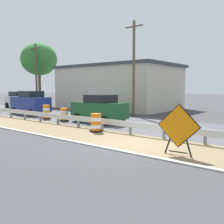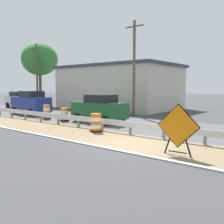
{
  "view_description": "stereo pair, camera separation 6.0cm",
  "coord_description": "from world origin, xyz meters",
  "px_view_note": "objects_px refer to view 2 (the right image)",
  "views": [
    {
      "loc": [
        -9.36,
        -6.34,
        2.62
      ],
      "look_at": [
        2.0,
        2.77,
        1.15
      ],
      "focal_mm": 40.81,
      "sensor_mm": 36.0,
      "label": 1
    },
    {
      "loc": [
        -9.32,
        -6.38,
        2.62
      ],
      "look_at": [
        2.0,
        2.77,
        1.15
      ],
      "focal_mm": 40.81,
      "sensor_mm": 36.0,
      "label": 2
    }
  ],
  "objects_px": {
    "warning_sign_diamond": "(178,128)",
    "traffic_barrel_mid": "(47,113)",
    "car_lead_near_lane": "(31,103)",
    "traffic_barrel_close": "(64,115)",
    "traffic_barrel_nearest": "(96,124)",
    "utility_pole_near": "(134,67)",
    "utility_pole_mid": "(37,75)",
    "car_trailing_near_lane": "(20,100)",
    "car_lead_far_lane": "(100,108)"
  },
  "relations": [
    {
      "from": "warning_sign_diamond",
      "to": "traffic_barrel_mid",
      "type": "distance_m",
      "value": 13.35
    },
    {
      "from": "car_lead_near_lane",
      "to": "traffic_barrel_close",
      "type": "bearing_deg",
      "value": 171.86
    },
    {
      "from": "traffic_barrel_nearest",
      "to": "utility_pole_near",
      "type": "height_order",
      "value": "utility_pole_near"
    },
    {
      "from": "warning_sign_diamond",
      "to": "utility_pole_near",
      "type": "xyz_separation_m",
      "value": [
        9.91,
        8.72,
        3.25
      ]
    },
    {
      "from": "utility_pole_near",
      "to": "utility_pole_mid",
      "type": "distance_m",
      "value": 14.19
    },
    {
      "from": "utility_pole_mid",
      "to": "car_trailing_near_lane",
      "type": "bearing_deg",
      "value": 136.91
    },
    {
      "from": "warning_sign_diamond",
      "to": "car_lead_far_lane",
      "type": "distance_m",
      "value": 9.62
    },
    {
      "from": "traffic_barrel_nearest",
      "to": "car_lead_near_lane",
      "type": "relative_size",
      "value": 0.24
    },
    {
      "from": "car_lead_near_lane",
      "to": "utility_pole_mid",
      "type": "relative_size",
      "value": 0.57
    },
    {
      "from": "traffic_barrel_close",
      "to": "car_trailing_near_lane",
      "type": "distance_m",
      "value": 14.24
    },
    {
      "from": "car_lead_far_lane",
      "to": "traffic_barrel_nearest",
      "type": "bearing_deg",
      "value": 128.92
    },
    {
      "from": "traffic_barrel_mid",
      "to": "car_lead_near_lane",
      "type": "distance_m",
      "value": 4.26
    },
    {
      "from": "traffic_barrel_mid",
      "to": "utility_pole_mid",
      "type": "height_order",
      "value": "utility_pole_mid"
    },
    {
      "from": "warning_sign_diamond",
      "to": "utility_pole_mid",
      "type": "xyz_separation_m",
      "value": [
        9.71,
        22.91,
        2.98
      ]
    },
    {
      "from": "traffic_barrel_nearest",
      "to": "car_lead_near_lane",
      "type": "distance_m",
      "value": 11.46
    },
    {
      "from": "utility_pole_near",
      "to": "traffic_barrel_nearest",
      "type": "bearing_deg",
      "value": -160.56
    },
    {
      "from": "car_trailing_near_lane",
      "to": "utility_pole_mid",
      "type": "distance_m",
      "value": 3.69
    },
    {
      "from": "warning_sign_diamond",
      "to": "traffic_barrel_close",
      "type": "bearing_deg",
      "value": -112.35
    },
    {
      "from": "traffic_barrel_close",
      "to": "car_lead_near_lane",
      "type": "xyz_separation_m",
      "value": [
        1.11,
        6.05,
        0.65
      ]
    },
    {
      "from": "traffic_barrel_close",
      "to": "utility_pole_mid",
      "type": "xyz_separation_m",
      "value": [
        6.03,
        12.06,
        3.59
      ]
    },
    {
      "from": "car_lead_near_lane",
      "to": "utility_pole_near",
      "type": "relative_size",
      "value": 0.53
    },
    {
      "from": "traffic_barrel_nearest",
      "to": "car_lead_near_lane",
      "type": "height_order",
      "value": "car_lead_near_lane"
    },
    {
      "from": "traffic_barrel_mid",
      "to": "car_trailing_near_lane",
      "type": "bearing_deg",
      "value": 68.09
    },
    {
      "from": "traffic_barrel_nearest",
      "to": "traffic_barrel_mid",
      "type": "distance_m",
      "value": 7.23
    },
    {
      "from": "car_lead_near_lane",
      "to": "car_trailing_near_lane",
      "type": "distance_m",
      "value": 8.18
    },
    {
      "from": "warning_sign_diamond",
      "to": "traffic_barrel_nearest",
      "type": "relative_size",
      "value": 1.88
    },
    {
      "from": "traffic_barrel_close",
      "to": "car_lead_far_lane",
      "type": "height_order",
      "value": "car_lead_far_lane"
    },
    {
      "from": "car_trailing_near_lane",
      "to": "car_lead_far_lane",
      "type": "xyz_separation_m",
      "value": [
        -3.32,
        -16.03,
        0.01
      ]
    },
    {
      "from": "traffic_barrel_close",
      "to": "utility_pole_near",
      "type": "height_order",
      "value": "utility_pole_near"
    },
    {
      "from": "utility_pole_near",
      "to": "utility_pole_mid",
      "type": "xyz_separation_m",
      "value": [
        -0.2,
        14.19,
        -0.28
      ]
    },
    {
      "from": "warning_sign_diamond",
      "to": "car_lead_near_lane",
      "type": "xyz_separation_m",
      "value": [
        4.79,
        16.9,
        0.04
      ]
    },
    {
      "from": "traffic_barrel_nearest",
      "to": "traffic_barrel_mid",
      "type": "height_order",
      "value": "traffic_barrel_mid"
    },
    {
      "from": "traffic_barrel_close",
      "to": "traffic_barrel_mid",
      "type": "distance_m",
      "value": 2.02
    },
    {
      "from": "traffic_barrel_nearest",
      "to": "traffic_barrel_mid",
      "type": "relative_size",
      "value": 0.93
    },
    {
      "from": "warning_sign_diamond",
      "to": "utility_pole_mid",
      "type": "distance_m",
      "value": 25.06
    },
    {
      "from": "car_lead_near_lane",
      "to": "car_lead_far_lane",
      "type": "height_order",
      "value": "car_lead_near_lane"
    },
    {
      "from": "traffic_barrel_close",
      "to": "car_lead_near_lane",
      "type": "distance_m",
      "value": 6.19
    },
    {
      "from": "traffic_barrel_nearest",
      "to": "utility_pole_mid",
      "type": "relative_size",
      "value": 0.14
    },
    {
      "from": "car_trailing_near_lane",
      "to": "warning_sign_diamond",
      "type": "bearing_deg",
      "value": -16.34
    },
    {
      "from": "traffic_barrel_nearest",
      "to": "car_lead_far_lane",
      "type": "relative_size",
      "value": 0.26
    },
    {
      "from": "car_trailing_near_lane",
      "to": "utility_pole_near",
      "type": "relative_size",
      "value": 0.51
    },
    {
      "from": "traffic_barrel_mid",
      "to": "car_lead_far_lane",
      "type": "xyz_separation_m",
      "value": [
        1.3,
        -4.55,
        0.5
      ]
    },
    {
      "from": "utility_pole_mid",
      "to": "traffic_barrel_close",
      "type": "bearing_deg",
      "value": -116.56
    },
    {
      "from": "car_lead_far_lane",
      "to": "utility_pole_mid",
      "type": "bearing_deg",
      "value": -18.16
    },
    {
      "from": "utility_pole_near",
      "to": "utility_pole_mid",
      "type": "relative_size",
      "value": 1.07
    },
    {
      "from": "traffic_barrel_close",
      "to": "car_lead_near_lane",
      "type": "relative_size",
      "value": 0.23
    },
    {
      "from": "car_lead_near_lane",
      "to": "traffic_barrel_nearest",
      "type": "bearing_deg",
      "value": 167.05
    },
    {
      "from": "car_trailing_near_lane",
      "to": "car_lead_far_lane",
      "type": "bearing_deg",
      "value": -9.48
    },
    {
      "from": "traffic_barrel_nearest",
      "to": "car_lead_near_lane",
      "type": "xyz_separation_m",
      "value": [
        3.0,
        11.04,
        0.62
      ]
    },
    {
      "from": "car_lead_far_lane",
      "to": "car_trailing_near_lane",
      "type": "bearing_deg",
      "value": -11.47
    }
  ]
}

